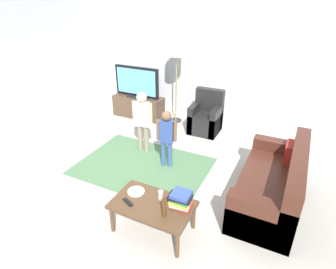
% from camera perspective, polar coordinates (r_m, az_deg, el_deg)
% --- Properties ---
extents(ground, '(7.80, 7.80, 0.00)m').
position_cam_1_polar(ground, '(4.51, -3.43, -10.53)').
color(ground, '#B2ADA3').
extents(wall_back, '(6.00, 0.12, 2.70)m').
position_cam_1_polar(wall_back, '(6.49, 9.71, 14.35)').
color(wall_back, silver).
rests_on(wall_back, ground).
extents(wall_left, '(0.12, 6.00, 2.70)m').
position_cam_1_polar(wall_left, '(5.88, -30.68, 9.63)').
color(wall_left, silver).
rests_on(wall_left, ground).
extents(area_rug, '(2.20, 1.60, 0.01)m').
position_cam_1_polar(area_rug, '(5.00, -5.08, -6.31)').
color(area_rug, '#4C724C').
rests_on(area_rug, ground).
extents(tv_stand, '(1.20, 0.44, 0.50)m').
position_cam_1_polar(tv_stand, '(6.85, -5.93, 5.58)').
color(tv_stand, '#4C3828').
rests_on(tv_stand, ground).
extents(tv, '(1.10, 0.28, 0.71)m').
position_cam_1_polar(tv, '(6.64, -6.28, 10.37)').
color(tv, black).
rests_on(tv, tv_stand).
extents(couch, '(0.80, 1.80, 0.86)m').
position_cam_1_polar(couch, '(4.33, 20.78, -9.64)').
color(couch, '#472319').
rests_on(couch, ground).
extents(armchair, '(0.60, 0.60, 0.90)m').
position_cam_1_polar(armchair, '(6.12, 7.68, 3.29)').
color(armchair, black).
rests_on(armchair, ground).
extents(floor_lamp, '(0.36, 0.36, 1.78)m').
position_cam_1_polar(floor_lamp, '(6.19, 1.74, 15.94)').
color(floor_lamp, '#262626').
rests_on(floor_lamp, ground).
extents(child_near_tv, '(0.39, 0.19, 1.16)m').
position_cam_1_polar(child_near_tv, '(5.17, -5.16, 3.59)').
color(child_near_tv, gray).
rests_on(child_near_tv, ground).
extents(child_center, '(0.33, 0.18, 1.03)m').
position_cam_1_polar(child_center, '(4.69, -0.30, 0.09)').
color(child_center, '#33598C').
rests_on(child_center, ground).
extents(coffee_table, '(1.00, 0.60, 0.42)m').
position_cam_1_polar(coffee_table, '(3.61, -3.09, -14.27)').
color(coffee_table, '#513823').
rests_on(coffee_table, ground).
extents(book_stack, '(0.29, 0.22, 0.21)m').
position_cam_1_polar(book_stack, '(3.47, 2.54, -12.95)').
color(book_stack, red).
rests_on(book_stack, coffee_table).
extents(bottle, '(0.06, 0.06, 0.28)m').
position_cam_1_polar(bottle, '(3.34, -0.78, -14.49)').
color(bottle, '#4C3319').
rests_on(bottle, coffee_table).
extents(tv_remote, '(0.17, 0.11, 0.02)m').
position_cam_1_polar(tv_remote, '(3.61, -8.06, -13.28)').
color(tv_remote, black).
rests_on(tv_remote, coffee_table).
extents(soda_can, '(0.07, 0.07, 0.12)m').
position_cam_1_polar(soda_can, '(3.60, -1.48, -12.08)').
color(soda_can, silver).
rests_on(soda_can, coffee_table).
extents(plate, '(0.22, 0.22, 0.02)m').
position_cam_1_polar(plate, '(3.76, -6.44, -11.30)').
color(plate, white).
rests_on(plate, coffee_table).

